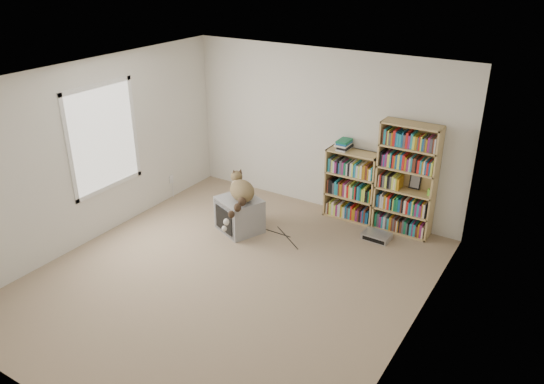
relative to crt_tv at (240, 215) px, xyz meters
The scene contains 17 objects.
floor 1.30m from the crt_tv, 61.36° to the right, with size 4.50×5.00×0.01m, color #9C8469.
wall_back 1.81m from the crt_tv, 66.09° to the left, with size 4.50×0.02×2.50m, color silver.
wall_front 3.80m from the crt_tv, 80.41° to the right, with size 4.50×0.02×2.50m, color silver.
wall_left 2.22m from the crt_tv, 145.64° to the right, with size 0.02×5.00×2.50m, color silver.
wall_right 3.23m from the crt_tv, 21.38° to the right, with size 0.02×5.00×2.50m, color silver.
ceiling 2.58m from the crt_tv, 61.36° to the right, with size 4.50×5.00×0.02m, color white.
window 2.19m from the crt_tv, 150.50° to the right, with size 0.02×1.22×1.52m, color white.
crt_tv is the anchor object (origin of this frame).
cat 0.37m from the crt_tv, 51.38° to the right, with size 0.63×0.84×0.62m.
bookcase_tall 2.43m from the crt_tv, 31.45° to the left, with size 0.82×0.30×1.64m.
bookcase_short 1.74m from the crt_tv, 45.82° to the left, with size 0.79×0.30×1.08m.
book_stack 1.84m from the crt_tv, 49.53° to the left, with size 0.22×0.28×0.15m, color red.
green_mug 2.72m from the crt_tv, 27.12° to the left, with size 0.08×0.08×0.09m, color #6EC738.
framed_print 2.56m from the crt_tv, 31.85° to the left, with size 0.16×0.01×0.21m, color black.
dvd_player 1.99m from the crt_tv, 24.10° to the left, with size 0.39×0.28×0.09m, color #B8B8BD.
wall_outlet 1.66m from the crt_tv, 168.05° to the left, with size 0.01×0.08×0.13m, color silver.
floor_cables 0.45m from the crt_tv, 55.15° to the left, with size 1.20×0.70×0.01m, color black, non-canonical shape.
Camera 1 is at (3.43, -4.48, 3.78)m, focal length 35.00 mm.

